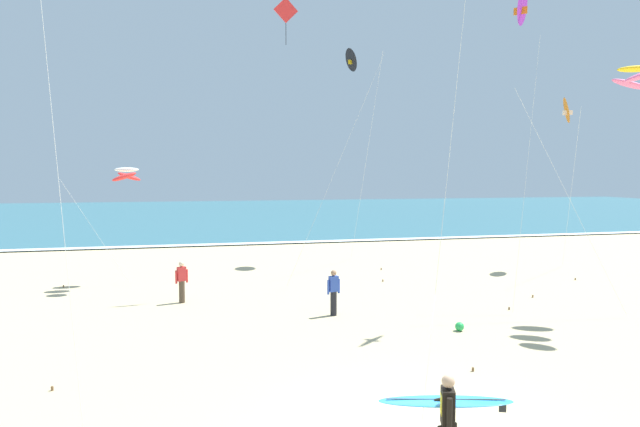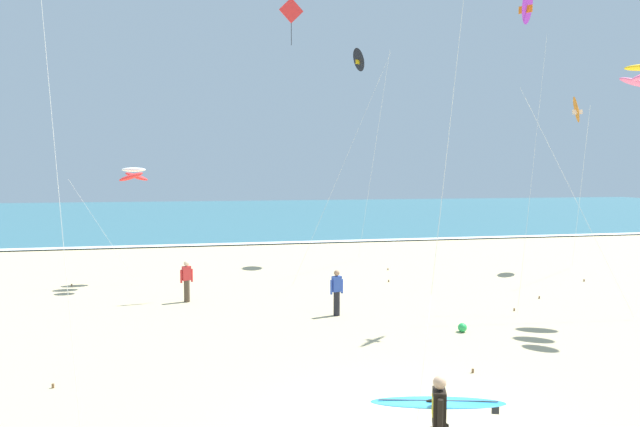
{
  "view_description": "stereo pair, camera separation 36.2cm",
  "coord_description": "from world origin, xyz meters",
  "px_view_note": "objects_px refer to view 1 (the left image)",
  "views": [
    {
      "loc": [
        -4.06,
        -9.55,
        4.92
      ],
      "look_at": [
        -0.77,
        4.46,
        3.86
      ],
      "focal_mm": 30.77,
      "sensor_mm": 36.0,
      "label": 1
    },
    {
      "loc": [
        -3.71,
        -9.63,
        4.92
      ],
      "look_at": [
        -0.77,
        4.46,
        3.86
      ],
      "focal_mm": 30.77,
      "sensor_mm": 36.0,
      "label": 2
    }
  ],
  "objects_px": {
    "kite_arc_golden_far": "(636,77)",
    "kite_delta_violet_distant": "(521,8)",
    "surfer_lead": "(446,411)",
    "kite_delta_charcoal_mid": "(352,61)",
    "kite_diamond_scarlet_near": "(291,27)",
    "beach_ball": "(460,327)",
    "kite_delta_amber_close": "(568,111)",
    "kite_arc_ivory_outer": "(127,175)",
    "bystander_red_top": "(182,282)",
    "bystander_blue_top": "(334,292)"
  },
  "relations": [
    {
      "from": "kite_arc_golden_far",
      "to": "kite_delta_violet_distant",
      "type": "bearing_deg",
      "value": 161.39
    },
    {
      "from": "surfer_lead",
      "to": "kite_delta_charcoal_mid",
      "type": "relative_size",
      "value": 0.19
    },
    {
      "from": "kite_diamond_scarlet_near",
      "to": "beach_ball",
      "type": "bearing_deg",
      "value": -62.57
    },
    {
      "from": "kite_arc_golden_far",
      "to": "kite_delta_violet_distant",
      "type": "height_order",
      "value": "kite_delta_violet_distant"
    },
    {
      "from": "kite_delta_amber_close",
      "to": "beach_ball",
      "type": "bearing_deg",
      "value": -138.72
    },
    {
      "from": "kite_delta_violet_distant",
      "to": "kite_arc_ivory_outer",
      "type": "bearing_deg",
      "value": 147.83
    },
    {
      "from": "kite_delta_charcoal_mid",
      "to": "kite_delta_violet_distant",
      "type": "relative_size",
      "value": 1.07
    },
    {
      "from": "kite_arc_golden_far",
      "to": "bystander_red_top",
      "type": "relative_size",
      "value": 5.32
    },
    {
      "from": "bystander_red_top",
      "to": "kite_delta_violet_distant",
      "type": "bearing_deg",
      "value": -22.08
    },
    {
      "from": "kite_arc_golden_far",
      "to": "kite_delta_amber_close",
      "type": "xyz_separation_m",
      "value": [
        4.72,
        9.54,
        0.07
      ]
    },
    {
      "from": "kite_delta_amber_close",
      "to": "kite_arc_ivory_outer",
      "type": "distance_m",
      "value": 22.06
    },
    {
      "from": "kite_delta_charcoal_mid",
      "to": "beach_ball",
      "type": "height_order",
      "value": "kite_delta_charcoal_mid"
    },
    {
      "from": "kite_delta_amber_close",
      "to": "bystander_blue_top",
      "type": "bearing_deg",
      "value": -154.24
    },
    {
      "from": "kite_delta_charcoal_mid",
      "to": "bystander_blue_top",
      "type": "distance_m",
      "value": 16.23
    },
    {
      "from": "beach_ball",
      "to": "kite_delta_charcoal_mid",
      "type": "bearing_deg",
      "value": 86.97
    },
    {
      "from": "bystander_blue_top",
      "to": "kite_arc_golden_far",
      "type": "bearing_deg",
      "value": -15.2
    },
    {
      "from": "kite_delta_amber_close",
      "to": "bystander_red_top",
      "type": "bearing_deg",
      "value": -168.99
    },
    {
      "from": "kite_arc_golden_far",
      "to": "kite_arc_ivory_outer",
      "type": "xyz_separation_m",
      "value": [
        -17.09,
        9.71,
        -3.24
      ]
    },
    {
      "from": "kite_arc_ivory_outer",
      "to": "bystander_blue_top",
      "type": "bearing_deg",
      "value": -43.53
    },
    {
      "from": "kite_delta_violet_distant",
      "to": "bystander_red_top",
      "type": "bearing_deg",
      "value": 157.92
    },
    {
      "from": "kite_delta_amber_close",
      "to": "kite_arc_golden_far",
      "type": "bearing_deg",
      "value": -116.31
    },
    {
      "from": "kite_diamond_scarlet_near",
      "to": "kite_delta_charcoal_mid",
      "type": "distance_m",
      "value": 8.36
    },
    {
      "from": "surfer_lead",
      "to": "beach_ball",
      "type": "height_order",
      "value": "surfer_lead"
    },
    {
      "from": "kite_arc_ivory_outer",
      "to": "bystander_blue_top",
      "type": "xyz_separation_m",
      "value": [
        7.46,
        -7.09,
        -4.05
      ]
    },
    {
      "from": "kite_diamond_scarlet_near",
      "to": "kite_delta_violet_distant",
      "type": "relative_size",
      "value": 1.1
    },
    {
      "from": "kite_diamond_scarlet_near",
      "to": "kite_arc_golden_far",
      "type": "relative_size",
      "value": 1.44
    },
    {
      "from": "kite_diamond_scarlet_near",
      "to": "bystander_blue_top",
      "type": "bearing_deg",
      "value": -83.24
    },
    {
      "from": "surfer_lead",
      "to": "kite_diamond_scarlet_near",
      "type": "relative_size",
      "value": 0.19
    },
    {
      "from": "bystander_blue_top",
      "to": "kite_delta_violet_distant",
      "type": "bearing_deg",
      "value": -13.14
    },
    {
      "from": "kite_arc_golden_far",
      "to": "beach_ball",
      "type": "bearing_deg",
      "value": -179.04
    },
    {
      "from": "kite_delta_amber_close",
      "to": "bystander_blue_top",
      "type": "relative_size",
      "value": 5.58
    },
    {
      "from": "kite_arc_golden_far",
      "to": "kite_delta_violet_distant",
      "type": "distance_m",
      "value": 4.42
    },
    {
      "from": "kite_diamond_scarlet_near",
      "to": "kite_arc_ivory_outer",
      "type": "distance_m",
      "value": 9.49
    },
    {
      "from": "kite_diamond_scarlet_near",
      "to": "beach_ball",
      "type": "relative_size",
      "value": 43.47
    },
    {
      "from": "kite_arc_golden_far",
      "to": "kite_arc_ivory_outer",
      "type": "height_order",
      "value": "kite_arc_golden_far"
    },
    {
      "from": "kite_delta_violet_distant",
      "to": "kite_arc_ivory_outer",
      "type": "distance_m",
      "value": 16.9
    },
    {
      "from": "surfer_lead",
      "to": "kite_delta_violet_distant",
      "type": "relative_size",
      "value": 0.2
    },
    {
      "from": "kite_delta_amber_close",
      "to": "bystander_red_top",
      "type": "distance_m",
      "value": 21.17
    },
    {
      "from": "beach_ball",
      "to": "surfer_lead",
      "type": "bearing_deg",
      "value": -119.03
    },
    {
      "from": "surfer_lead",
      "to": "kite_arc_ivory_outer",
      "type": "bearing_deg",
      "value": 111.41
    },
    {
      "from": "kite_arc_golden_far",
      "to": "bystander_red_top",
      "type": "bearing_deg",
      "value": 158.74
    },
    {
      "from": "bystander_blue_top",
      "to": "beach_ball",
      "type": "xyz_separation_m",
      "value": [
        3.36,
        -2.72,
        -0.67
      ]
    },
    {
      "from": "kite_diamond_scarlet_near",
      "to": "bystander_blue_top",
      "type": "relative_size",
      "value": 7.65
    },
    {
      "from": "kite_delta_charcoal_mid",
      "to": "kite_arc_ivory_outer",
      "type": "relative_size",
      "value": 2.3
    },
    {
      "from": "kite_diamond_scarlet_near",
      "to": "kite_delta_amber_close",
      "type": "height_order",
      "value": "kite_diamond_scarlet_near"
    },
    {
      "from": "kite_arc_golden_far",
      "to": "kite_delta_charcoal_mid",
      "type": "bearing_deg",
      "value": 110.92
    },
    {
      "from": "bystander_blue_top",
      "to": "bystander_red_top",
      "type": "bearing_deg",
      "value": 148.68
    },
    {
      "from": "kite_diamond_scarlet_near",
      "to": "beach_ball",
      "type": "height_order",
      "value": "kite_diamond_scarlet_near"
    },
    {
      "from": "beach_ball",
      "to": "kite_delta_violet_distant",
      "type": "bearing_deg",
      "value": 25.88
    },
    {
      "from": "kite_diamond_scarlet_near",
      "to": "kite_arc_ivory_outer",
      "type": "bearing_deg",
      "value": 162.04
    }
  ]
}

